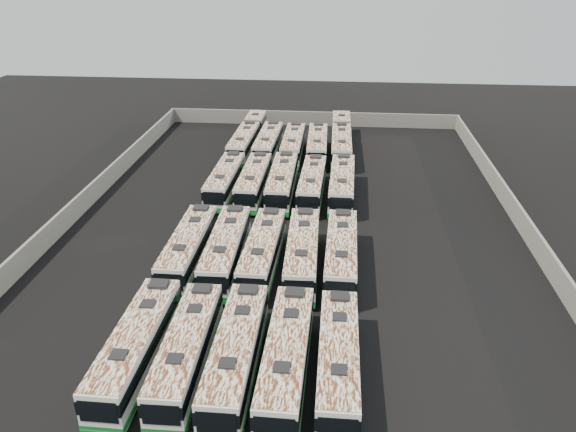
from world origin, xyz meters
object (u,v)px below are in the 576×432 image
object	(u,v)px
bus_front_right	(287,358)
bus_front_far_right	(338,360)
bus_midback_far_left	(225,180)
bus_midback_left	(254,182)
bus_midfront_center	(263,252)
bus_back_right	(317,145)
bus_front_far_left	(137,346)
bus_front_left	(187,350)
bus_back_far_left	(248,136)
bus_midfront_far_right	(341,254)
bus_midback_far_right	(342,184)
bus_back_center	(293,145)
bus_midfront_far_left	(189,248)
bus_front_center	(236,354)
bus_midback_center	(282,182)
bus_midback_right	(312,184)
bus_back_left	(268,144)
bus_back_far_right	(341,139)
bus_midfront_right	(302,253)
bus_midfront_left	(226,250)

from	to	relation	value
bus_front_right	bus_front_far_right	distance (m)	3.24
bus_midback_far_left	bus_midback_left	distance (m)	3.25
bus_midfront_center	bus_back_right	world-z (taller)	bus_midfront_center
bus_front_far_left	bus_front_left	distance (m)	3.32
bus_midback_left	bus_back_far_left	distance (m)	17.01
bus_front_far_left	bus_midfront_far_right	bearing A→B (deg)	46.40
bus_midback_far_right	bus_back_center	distance (m)	15.00
bus_front_right	bus_midfront_far_left	xyz separation A→B (m)	(-9.79, 13.62, -0.03)
bus_front_left	bus_front_center	xyz separation A→B (m)	(3.24, -0.15, 0.06)
bus_front_left	bus_midback_center	distance (m)	29.49
bus_front_center	bus_midback_center	size ratio (longest dim) A/B	1.00
bus_front_right	bus_back_right	bearing A→B (deg)	90.84
bus_midback_center	bus_midback_right	size ratio (longest dim) A/B	1.04
bus_front_right	bus_midfront_far_left	distance (m)	16.78
bus_front_left	bus_front_far_right	size ratio (longest dim) A/B	1.00
bus_front_left	bus_midback_center	size ratio (longest dim) A/B	0.97
bus_front_left	bus_midback_far_left	xyz separation A→B (m)	(-3.24, 29.46, -0.01)
bus_midback_left	bus_midfront_far_right	bearing A→B (deg)	-57.62
bus_front_center	bus_back_center	xyz separation A→B (m)	(0.04, 42.91, -0.07)
bus_midfront_far_right	bus_back_right	distance (m)	29.49
bus_back_far_left	bus_back_left	xyz separation A→B (m)	(3.23, -3.14, 0.04)
bus_midback_far_right	bus_back_far_right	xyz separation A→B (m)	(-0.16, 16.74, -0.01)
bus_midfront_right	bus_midback_center	world-z (taller)	bus_midback_center
bus_midfront_far_left	bus_front_left	bearing A→B (deg)	-76.02
bus_front_left	bus_midfront_left	distance (m)	13.36
bus_midfront_far_left	bus_midback_right	bearing A→B (deg)	58.25
bus_front_left	bus_midback_right	xyz separation A→B (m)	(6.52, 29.26, -0.02)
bus_midfront_far_right	bus_back_far_right	size ratio (longest dim) A/B	0.64
bus_back_center	bus_back_far_right	size ratio (longest dim) A/B	0.62
bus_midback_left	bus_back_right	distance (m)	14.98
bus_midfront_far_right	bus_midback_far_right	bearing A→B (deg)	90.85
bus_back_left	bus_front_far_right	bearing A→B (deg)	-75.94
bus_midfront_center	bus_back_left	size ratio (longest dim) A/B	1.00
bus_midfront_left	bus_midfront_right	distance (m)	6.57
bus_front_left	bus_midback_center	world-z (taller)	bus_midback_center
bus_midfront_left	bus_back_far_left	world-z (taller)	bus_midfront_left
bus_back_far_left	bus_front_left	bearing A→B (deg)	-84.66
bus_midback_far_left	bus_front_far_left	bearing A→B (deg)	-89.15
bus_midfront_far_left	bus_back_right	bearing A→B (deg)	71.60
bus_back_far_right	bus_midback_far_right	bearing A→B (deg)	-89.87
bus_midfront_far_left	bus_back_right	world-z (taller)	bus_midfront_far_left
bus_back_center	bus_midfront_right	bearing A→B (deg)	-83.72
bus_midfront_far_right	bus_front_far_right	bearing A→B (deg)	-89.61
bus_midback_far_left	bus_back_right	size ratio (longest dim) A/B	0.99
bus_midback_far_left	bus_back_far_right	size ratio (longest dim) A/B	0.62
bus_midback_far_left	bus_back_right	distance (m)	16.53
bus_midfront_right	bus_back_far_right	xyz separation A→B (m)	(3.11, 32.61, -0.01)
bus_midback_center	bus_back_right	distance (m)	13.91
bus_front_far_right	bus_midfront_center	distance (m)	14.95
bus_front_left	bus_back_center	size ratio (longest dim) A/B	1.01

